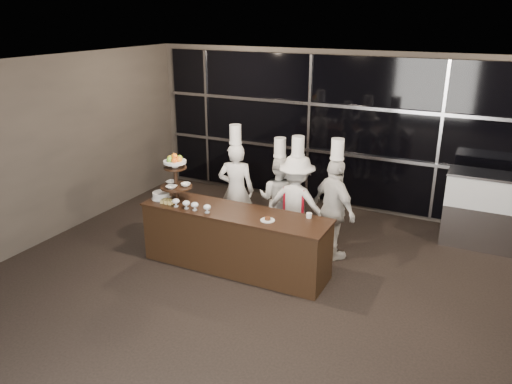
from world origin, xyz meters
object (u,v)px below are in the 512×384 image
at_px(buffet_counter, 235,240).
at_px(layer_cake, 161,195).
at_px(chef_d, 334,208).
at_px(display_stand, 176,174).
at_px(chef_c, 296,203).
at_px(chef_b, 279,198).
at_px(display_case, 488,207).
at_px(chef_a, 236,189).

height_order(buffet_counter, layer_cake, layer_cake).
height_order(buffet_counter, chef_d, chef_d).
distance_m(display_stand, chef_c, 1.93).
relative_size(display_stand, chef_b, 0.42).
distance_m(buffet_counter, chef_d, 1.58).
height_order(display_case, chef_b, chef_b).
relative_size(chef_a, chef_d, 1.02).
height_order(layer_cake, chef_a, chef_a).
bearing_deg(chef_c, chef_d, -0.51).
distance_m(layer_cake, chef_a, 1.30).
height_order(display_stand, chef_a, chef_a).
height_order(display_case, chef_a, chef_a).
distance_m(buffet_counter, display_stand, 1.33).
height_order(chef_a, chef_d, chef_a).
height_order(display_case, chef_c, chef_c).
bearing_deg(display_case, chef_c, -151.52).
bearing_deg(layer_cake, chef_d, 22.81).
relative_size(layer_cake, display_case, 0.23).
bearing_deg(chef_b, chef_a, -165.45).
bearing_deg(chef_d, display_case, 35.20).
xyz_separation_m(chef_a, chef_b, (0.70, 0.18, -0.10)).
bearing_deg(chef_d, chef_c, 179.49).
relative_size(buffet_counter, chef_c, 1.51).
relative_size(display_stand, display_case, 0.57).
height_order(chef_b, chef_d, chef_d).
height_order(layer_cake, chef_b, chef_b).
relative_size(display_stand, layer_cake, 2.48).
bearing_deg(chef_b, chef_d, -12.61).
xyz_separation_m(buffet_counter, chef_d, (1.19, 0.98, 0.36)).
height_order(layer_cake, chef_d, chef_d).
bearing_deg(display_stand, display_case, 29.82).
height_order(display_stand, chef_b, chef_b).
relative_size(display_stand, chef_d, 0.39).
distance_m(layer_cake, chef_b, 1.92).
bearing_deg(buffet_counter, chef_a, 117.20).
distance_m(chef_c, chef_d, 0.62).
relative_size(buffet_counter, display_case, 2.16).
xyz_separation_m(display_case, chef_d, (-2.09, -1.48, 0.14)).
bearing_deg(chef_d, buffet_counter, -140.56).
bearing_deg(chef_a, chef_b, 14.55).
relative_size(layer_cake, chef_c, 0.16).
bearing_deg(display_stand, chef_b, 45.65).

